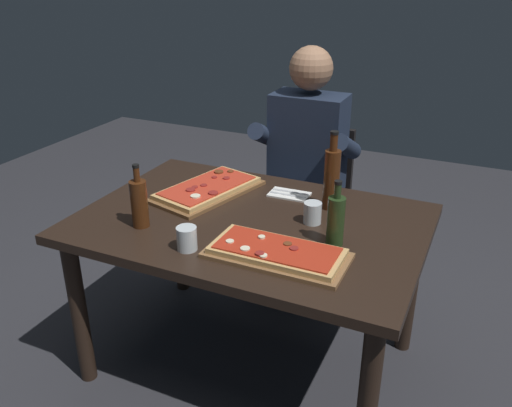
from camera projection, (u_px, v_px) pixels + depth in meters
ground_plane at (252, 361)px, 2.52m from camera, size 6.40×6.40×0.00m
dining_table at (251, 240)px, 2.25m from camera, size 1.40×0.96×0.74m
pizza_rectangular_front at (277, 253)px, 1.92m from camera, size 0.51×0.24×0.05m
pizza_rectangular_left at (208, 189)px, 2.45m from camera, size 0.39×0.56×0.05m
wine_bottle_dark at (336, 220)px, 1.98m from camera, size 0.07×0.07×0.26m
oil_bottle_amber at (332, 177)px, 2.25m from camera, size 0.07×0.07×0.34m
vinegar_bottle_green at (139, 203)px, 2.11m from camera, size 0.07×0.07×0.26m
tumbler_near_camera at (187, 240)px, 1.97m from camera, size 0.08×0.08×0.09m
tumbler_far_side at (312, 213)px, 2.16m from camera, size 0.07×0.07×0.09m
napkin_cutlery_set at (289, 194)px, 2.43m from camera, size 0.18×0.12×0.01m
diner_chair at (310, 197)px, 3.04m from camera, size 0.44×0.44×0.87m
seated_diner at (304, 161)px, 2.83m from camera, size 0.53×0.41×1.33m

